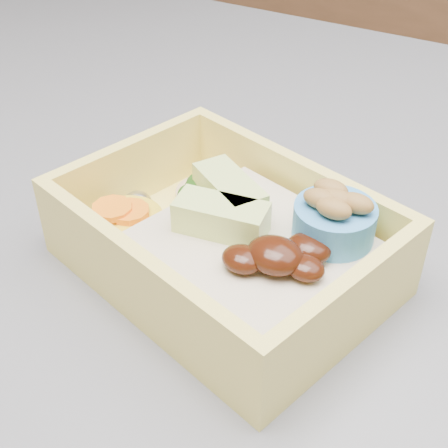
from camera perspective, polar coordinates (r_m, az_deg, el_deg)
The scene contains 1 object.
bento_box at distance 0.40m, azimuth 0.89°, elevation -1.81°, with size 0.23×0.20×0.07m.
Camera 1 is at (0.19, -0.43, 1.20)m, focal length 50.00 mm.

